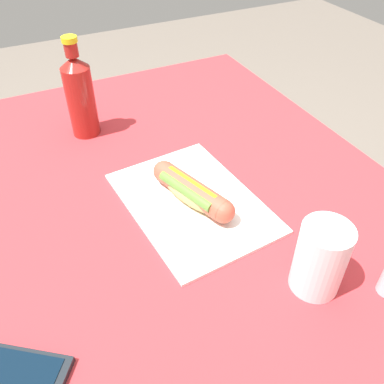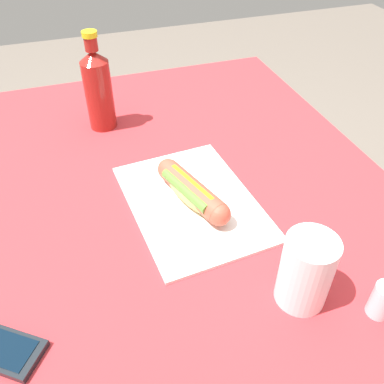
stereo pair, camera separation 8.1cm
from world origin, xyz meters
The scene contains 7 objects.
ground_plane centered at (0.00, 0.00, 0.00)m, with size 6.00×6.00×0.00m, color #6B6056.
dining_table centered at (0.00, 0.00, 0.60)m, with size 1.14×0.96×0.73m.
paper_wrapper centered at (-0.06, -0.04, 0.73)m, with size 0.34×0.24×0.01m, color white.
hot_dog centered at (-0.06, -0.04, 0.76)m, with size 0.20×0.10×0.05m.
cell_phone centered at (-0.27, 0.32, 0.73)m, with size 0.13×0.15×0.01m.
soda_bottle centered at (0.29, 0.08, 0.83)m, with size 0.07×0.07×0.24m.
drinking_cup centered at (-0.33, -0.13, 0.79)m, with size 0.08×0.08×0.13m, color white.
Camera 1 is at (-0.61, 0.23, 1.29)m, focal length 38.52 mm.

